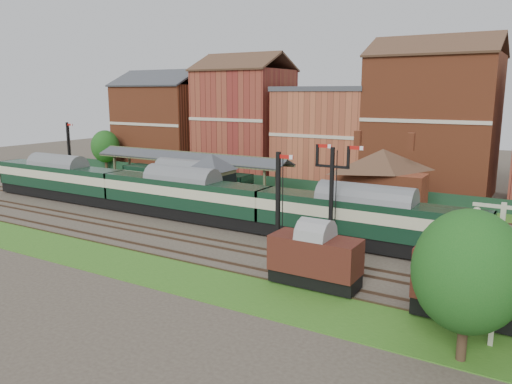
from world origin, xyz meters
The scene contains 20 objects.
ground centered at (0.00, 0.00, 0.00)m, with size 160.00×160.00×0.00m, color #473D33.
grass_back centered at (0.00, 16.00, 0.03)m, with size 90.00×4.50×0.06m, color #2D6619.
grass_front centered at (0.00, -12.00, 0.03)m, with size 90.00×5.00×0.06m, color #2D6619.
fence centered at (0.00, 18.00, 0.75)m, with size 90.00×0.12×1.50m, color #193823.
platform centered at (-5.00, 9.75, 0.50)m, with size 55.00×3.40×1.00m, color #2D2D2D.
signal_box centered at (-3.00, 3.25, 3.19)m, with size 5.40×5.40×6.00m.
brick_hut centered at (5.00, 3.25, 1.20)m, with size 3.20×2.64×2.94m.
station_building centered at (12.00, 9.75, 3.96)m, with size 8.10×8.10×5.90m.
canopy centered at (-11.00, 9.75, 4.58)m, with size 26.00×3.89×4.08m.
semaphore_bracket centered at (12.04, -2.50, 4.63)m, with size 3.60×0.25×8.18m.
semaphore_platform_end centered at (-29.98, 8.00, 4.16)m, with size 1.23×0.25×8.00m.
semaphore_siding centered at (10.02, -7.00, 4.16)m, with size 1.23×0.25×8.00m.
yard_lamp centered at (24.00, -11.50, 3.99)m, with size 2.60×0.22×7.00m.
town_backdrop centered at (-0.18, 25.00, 7.00)m, with size 69.00×10.00×16.00m.
dmu_train centered at (-4.07, 0.00, 2.41)m, with size 53.61×2.82×4.12m.
platform_railcar centered at (-9.08, 6.50, 2.22)m, with size 16.36×2.58×3.77m.
goods_van_a centered at (13.72, -9.00, 1.91)m, with size 5.50×2.38×3.34m.
goods_van_b centered at (23.21, -9.00, 2.30)m, with size 6.73×2.92×4.08m.
tree_far centered at (23.01, -13.63, 4.22)m, with size 4.79×4.79×6.99m.
tree_back centered at (-33.24, 17.24, 3.77)m, with size 4.27×4.27×6.24m.
Camera 1 is at (25.71, -35.96, 11.85)m, focal length 35.00 mm.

